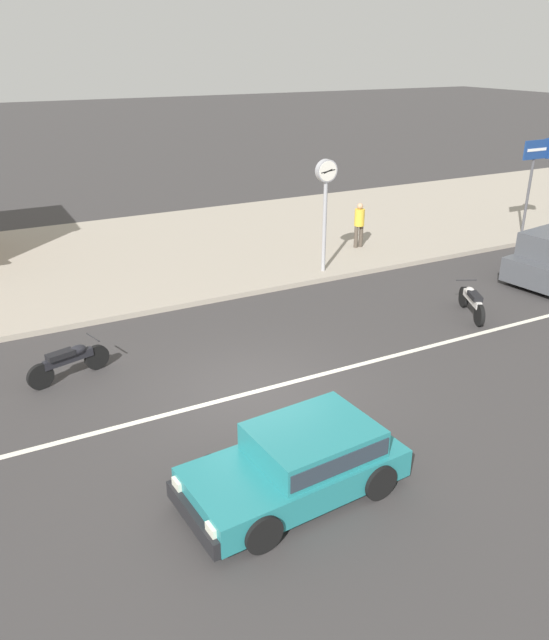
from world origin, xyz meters
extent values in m
plane|color=#383535|center=(0.00, 0.00, 0.00)|extent=(160.00, 160.00, 0.00)
cube|color=silver|center=(0.00, 0.00, 0.00)|extent=(50.40, 0.14, 0.01)
cube|color=#9E9384|center=(0.00, 9.91, 0.07)|extent=(68.00, 10.00, 0.15)
cylinder|color=black|center=(10.07, 2.43, 0.30)|extent=(0.63, 0.31, 0.60)
cube|color=teal|center=(-0.82, -3.15, 0.41)|extent=(3.56, 1.90, 0.48)
cube|color=teal|center=(-0.48, -3.12, 0.88)|extent=(2.00, 1.62, 0.46)
cube|color=#28333D|center=(-0.48, -3.12, 0.88)|extent=(1.93, 1.64, 0.29)
cube|color=black|center=(-2.58, -3.29, 0.31)|extent=(0.25, 1.60, 0.28)
cube|color=white|center=(-2.51, -3.86, 0.51)|extent=(0.10, 0.25, 0.14)
cube|color=white|center=(-2.60, -2.72, 0.51)|extent=(0.10, 0.25, 0.14)
cylinder|color=black|center=(-1.82, -4.00, 0.30)|extent=(0.62, 0.27, 0.60)
cylinder|color=black|center=(-1.95, -2.46, 0.30)|extent=(0.62, 0.27, 0.60)
cylinder|color=black|center=(0.30, -3.83, 0.30)|extent=(0.62, 0.27, 0.60)
cylinder|color=black|center=(0.18, -2.29, 0.30)|extent=(0.62, 0.27, 0.60)
cylinder|color=black|center=(7.07, 1.54, 0.28)|extent=(0.33, 0.55, 0.56)
cylinder|color=black|center=(6.52, 0.39, 0.28)|extent=(0.33, 0.55, 0.56)
cube|color=silver|center=(6.79, 0.96, 0.48)|extent=(0.59, 1.04, 0.18)
cube|color=black|center=(6.73, 0.82, 0.62)|extent=(0.46, 0.62, 0.12)
ellipsoid|color=silver|center=(6.89, 1.17, 0.60)|extent=(0.39, 0.46, 0.22)
cylinder|color=#232326|center=(7.05, 1.51, 0.78)|extent=(0.52, 0.27, 0.03)
cylinder|color=black|center=(-2.65, 2.51, 0.28)|extent=(0.57, 0.25, 0.56)
cylinder|color=black|center=(-3.88, 2.16, 0.28)|extent=(0.57, 0.25, 0.56)
cube|color=black|center=(-3.27, 2.33, 0.48)|extent=(1.09, 0.43, 0.18)
cube|color=black|center=(-3.42, 2.29, 0.62)|extent=(0.62, 0.39, 0.12)
ellipsoid|color=black|center=(-3.05, 2.40, 0.60)|extent=(0.45, 0.34, 0.22)
cylinder|color=#232326|center=(-2.68, 2.50, 0.78)|extent=(0.18, 0.55, 0.03)
cylinder|color=#9E9EA3|center=(5.00, 5.50, 1.52)|extent=(0.12, 0.12, 2.75)
cylinder|color=#9E9EA3|center=(5.00, 5.50, 3.22)|extent=(0.66, 0.18, 0.66)
cylinder|color=white|center=(5.00, 5.41, 3.22)|extent=(0.58, 0.02, 0.58)
cylinder|color=white|center=(5.00, 5.60, 3.22)|extent=(0.58, 0.02, 0.58)
cube|color=black|center=(5.00, 5.40, 3.22)|extent=(0.29, 0.01, 0.12)
cube|color=black|center=(5.00, 5.39, 3.22)|extent=(0.47, 0.01, 0.08)
cylinder|color=#4C4C51|center=(14.00, 5.87, 1.49)|extent=(0.10, 0.10, 2.68)
cube|color=navy|center=(14.00, 5.83, 3.17)|extent=(1.17, 0.06, 0.67)
cube|color=white|center=(14.00, 5.80, 3.17)|extent=(0.94, 0.01, 0.10)
cylinder|color=#4C4238|center=(7.27, 7.06, 0.53)|extent=(0.14, 0.14, 0.76)
cylinder|color=#4C4238|center=(7.47, 7.06, 0.53)|extent=(0.14, 0.14, 0.76)
cylinder|color=gold|center=(7.37, 7.06, 1.20)|extent=(0.34, 0.34, 0.57)
sphere|color=tan|center=(7.37, 7.06, 1.59)|extent=(0.21, 0.21, 0.21)
camera|label=1|loc=(-4.78, -10.12, 6.54)|focal=35.00mm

